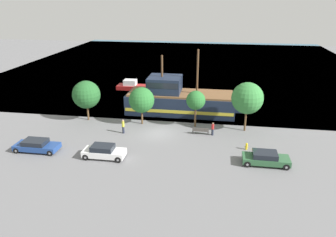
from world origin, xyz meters
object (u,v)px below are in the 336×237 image
pirate_ship (179,100)px  moored_boat_dockside (132,86)px  parked_car_curb_front (37,145)px  parked_car_curb_mid (266,158)px  parked_car_curb_rear (104,152)px  fire_hydrant (246,146)px  pedestrian_walking_near (213,129)px  pedestrian_walking_far (123,126)px  bench_promenade_east (200,131)px

pirate_ship → moored_boat_dockside: size_ratio=3.04×
pirate_ship → parked_car_curb_front: pirate_ship is taller
parked_car_curb_mid → parked_car_curb_rear: size_ratio=1.05×
parked_car_curb_rear → fire_hydrant: 15.44m
pirate_ship → pedestrian_walking_near: pirate_ship is taller
pedestrian_walking_near → pedestrian_walking_far: bearing=-174.3°
parked_car_curb_mid → fire_hydrant: bearing=117.3°
pedestrian_walking_near → bench_promenade_east: bearing=177.6°
parked_car_curb_mid → moored_boat_dockside: bearing=129.1°
parked_car_curb_front → pedestrian_walking_far: (7.93, 6.20, 0.25)m
moored_boat_dockside → pedestrian_walking_near: 23.79m
pirate_ship → pedestrian_walking_far: size_ratio=9.35×
parked_car_curb_front → fire_hydrant: (22.58, 3.89, -0.24)m
pirate_ship → pedestrian_walking_far: 10.50m
moored_boat_dockside → pirate_ship: bearing=-47.8°
pirate_ship → pedestrian_walking_far: bearing=-123.8°
parked_car_curb_front → bench_promenade_east: size_ratio=2.41×
pedestrian_walking_far → moored_boat_dockside: bearing=101.8°
parked_car_curb_rear → pedestrian_walking_near: bearing=34.8°
parked_car_curb_mid → bench_promenade_east: size_ratio=2.33×
moored_boat_dockside → fire_hydrant: (18.73, -21.91, -0.22)m
bench_promenade_east → pedestrian_walking_far: size_ratio=1.12×
parked_car_curb_mid → parked_car_curb_rear: (-16.46, -1.13, 0.02)m
moored_boat_dockside → pedestrian_walking_far: size_ratio=3.08×
parked_car_curb_rear → pedestrian_walking_far: bearing=88.4°
parked_car_curb_mid → bench_promenade_east: parked_car_curb_mid is taller
moored_boat_dockside → fire_hydrant: moored_boat_dockside is taller
moored_boat_dockside → bench_promenade_east: bearing=-53.9°
parked_car_curb_rear → pedestrian_walking_far: size_ratio=2.47×
pirate_ship → parked_car_curb_rear: pirate_ship is taller
pirate_ship → pedestrian_walking_far: (-5.81, -8.69, -0.99)m
parked_car_curb_rear → pirate_ship: bearing=68.6°
fire_hydrant → pedestrian_walking_far: (-14.65, 2.30, 0.49)m
pirate_ship → fire_hydrant: (8.83, -10.99, -1.48)m
fire_hydrant → parked_car_curb_mid: bearing=-62.7°
bench_promenade_east → parked_car_curb_front: bearing=-157.0°
parked_car_curb_rear → parked_car_curb_mid: bearing=3.9°
fire_hydrant → pedestrian_walking_near: pedestrian_walking_near is taller
pirate_ship → parked_car_curb_rear: (-5.99, -15.27, -1.19)m
pirate_ship → parked_car_curb_front: (-13.75, -14.88, -1.23)m
parked_car_curb_rear → parked_car_curb_front: bearing=177.1°
bench_promenade_east → pedestrian_walking_near: 1.50m
moored_boat_dockside → fire_hydrant: bearing=-49.5°
pirate_ship → pedestrian_walking_near: (5.02, -7.61, -1.07)m
parked_car_curb_rear → fire_hydrant: parked_car_curb_rear is taller
fire_hydrant → bench_promenade_east: 6.29m
pirate_ship → parked_car_curb_rear: bearing=-111.4°
parked_car_curb_front → fire_hydrant: 22.92m
pirate_ship → fire_hydrant: bearing=-51.2°
moored_boat_dockside → pedestrian_walking_far: 20.03m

